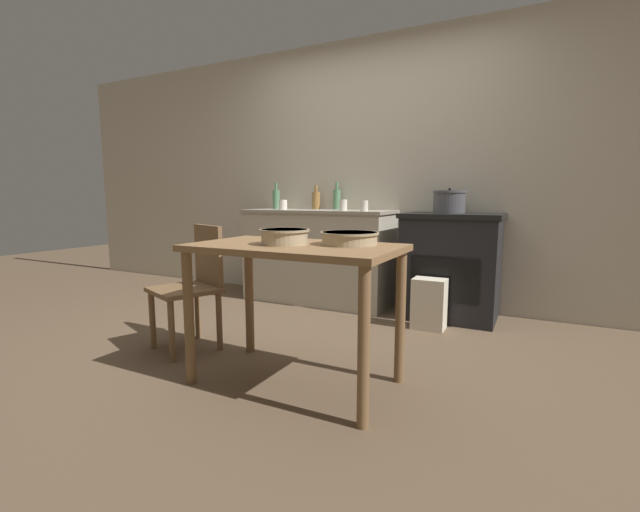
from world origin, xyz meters
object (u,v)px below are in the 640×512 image
bottle_far_left (276,199)px  stove (451,266)px  bottle_mid_left (316,200)px  cup_center (364,206)px  chair (194,283)px  work_table (295,267)px  bottle_left (337,199)px  stock_pot (449,202)px  mixing_bowl_small (349,237)px  cup_center_left (343,205)px  cup_center_right (283,205)px  mixing_bowl_large (285,236)px  flour_sack (429,304)px

bottle_far_left → stove: bearing=-3.1°
bottle_mid_left → cup_center: bearing=-29.2°
chair → bottle_mid_left: bottle_mid_left is taller
work_table → bottle_left: 2.09m
bottle_mid_left → stock_pot: bearing=-6.5°
mixing_bowl_small → cup_center_left: cup_center_left is taller
work_table → mixing_bowl_small: size_ratio=3.56×
cup_center → mixing_bowl_small: bearing=-71.5°
mixing_bowl_small → cup_center: bearing=108.5°
work_table → chair: size_ratio=1.34×
bottle_far_left → bottle_left: (0.66, 0.10, 0.00)m
chair → cup_center_left: bearing=92.2°
bottle_mid_left → bottle_far_left: bearing=-169.9°
mixing_bowl_small → bottle_mid_left: bearing=122.7°
cup_center_right → stock_pot: bearing=4.6°
stock_pot → cup_center_left: (-0.90, -0.19, -0.03)m
cup_center_left → mixing_bowl_large: bearing=-76.8°
chair → mixing_bowl_small: bearing=19.1°
bottle_far_left → mixing_bowl_small: bearing=-47.2°
work_table → bottle_mid_left: bearing=114.7°
chair → cup_center_left: 1.57m
flour_sack → cup_center: cup_center is taller
cup_center → bottle_left: bearing=138.3°
mixing_bowl_small → cup_center_left: (-0.69, 1.45, 0.14)m
stock_pot → cup_center_right: stock_pot is taller
flour_sack → cup_center_right: (-1.54, 0.30, 0.76)m
chair → bottle_mid_left: size_ratio=3.46×
cup_center → flour_sack: bearing=-17.7°
bottle_far_left → bottle_mid_left: bearing=10.1°
bottle_mid_left → work_table: bearing=-65.3°
mixing_bowl_large → cup_center: size_ratio=2.89×
chair → cup_center_right: (-0.19, 1.46, 0.51)m
mixing_bowl_large → bottle_mid_left: bearing=113.2°
stock_pot → stove: bearing=-30.2°
cup_center_left → cup_center: (0.22, -0.04, -0.00)m
mixing_bowl_large → cup_center_right: bearing=122.4°
stove → chair: (-1.43, -1.57, -0.00)m
chair → bottle_far_left: size_ratio=3.12×
stove → cup_center_right: (-1.62, -0.10, 0.51)m
work_table → cup_center_left: 1.66m
work_table → mixing_bowl_large: size_ratio=4.17×
stock_pot → bottle_far_left: size_ratio=1.01×
mixing_bowl_large → bottle_left: (-0.61, 1.97, 0.19)m
mixing_bowl_large → mixing_bowl_small: (0.32, 0.15, -0.01)m
cup_center → work_table: bearing=-82.4°
flour_sack → mixing_bowl_large: bearing=-109.6°
mixing_bowl_large → cup_center_right: (-1.05, 1.66, 0.13)m
mixing_bowl_small → cup_center_right: (-1.37, 1.51, 0.14)m
stove → bottle_left: bearing=170.1°
stove → mixing_bowl_large: 1.89m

